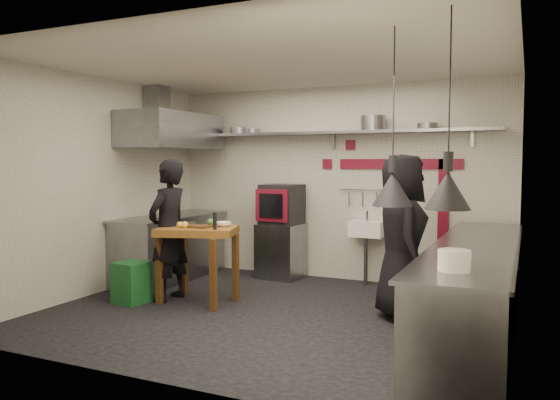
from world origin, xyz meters
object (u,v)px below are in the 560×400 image
at_px(prep_table, 198,265).
at_px(chef_right, 402,237).
at_px(chef_left, 168,230).
at_px(oven_stand, 281,251).
at_px(combi_oven, 282,204).
at_px(green_bin, 131,282).

relative_size(prep_table, chef_right, 0.51).
xyz_separation_m(chef_left, chef_right, (2.78, 0.43, 0.03)).
distance_m(prep_table, chef_left, 0.57).
distance_m(oven_stand, chef_right, 2.49).
xyz_separation_m(oven_stand, chef_left, (-0.73, -1.76, 0.47)).
bearing_deg(prep_table, combi_oven, 59.55).
xyz_separation_m(prep_table, chef_right, (2.39, 0.38, 0.43)).
height_order(oven_stand, green_bin, oven_stand).
bearing_deg(prep_table, chef_left, 169.21).
bearing_deg(combi_oven, oven_stand, 153.36).
distance_m(green_bin, chef_left, 0.77).
bearing_deg(chef_left, green_bin, -44.70).
height_order(prep_table, chef_right, chef_right).
bearing_deg(chef_left, combi_oven, 158.87).
xyz_separation_m(green_bin, chef_left, (0.33, 0.31, 0.62)).
height_order(oven_stand, prep_table, prep_table).
xyz_separation_m(green_bin, prep_table, (0.72, 0.36, 0.21)).
bearing_deg(chef_left, chef_right, 100.84).
bearing_deg(green_bin, combi_oven, 62.37).
bearing_deg(green_bin, chef_right, 13.37).
distance_m(green_bin, chef_right, 3.26).
relative_size(oven_stand, chef_left, 0.46).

